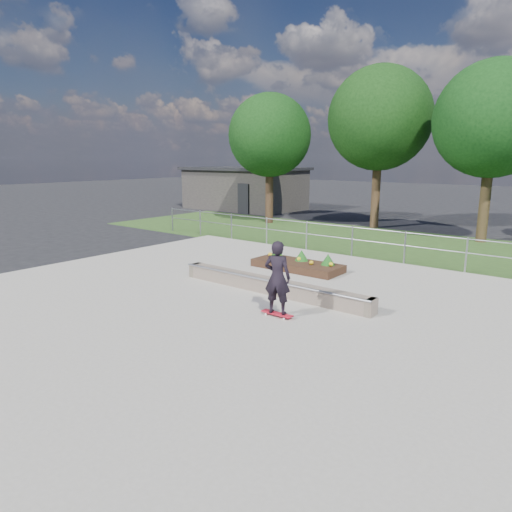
{
  "coord_description": "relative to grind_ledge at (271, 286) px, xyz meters",
  "views": [
    {
      "loc": [
        7.6,
        -7.79,
        3.66
      ],
      "look_at": [
        0.2,
        1.5,
        1.1
      ],
      "focal_mm": 32.0,
      "sensor_mm": 36.0,
      "label": 1
    }
  ],
  "objects": [
    {
      "name": "concrete_slab",
      "position": [
        -0.49,
        -1.78,
        -0.23
      ],
      "size": [
        15.0,
        15.0,
        0.06
      ],
      "primitive_type": "cube",
      "color": "gray",
      "rests_on": "ground"
    },
    {
      "name": "grass_verge",
      "position": [
        -0.49,
        9.22,
        -0.25
      ],
      "size": [
        30.0,
        8.0,
        0.02
      ],
      "primitive_type": "cube",
      "color": "#2A471C",
      "rests_on": "ground"
    },
    {
      "name": "tree_mid_right",
      "position": [
        2.51,
        12.22,
        4.97
      ],
      "size": [
        4.9,
        4.9,
        7.7
      ],
      "color": "#312313",
      "rests_on": "ground"
    },
    {
      "name": "ground",
      "position": [
        -0.49,
        -1.78,
        -0.26
      ],
      "size": [
        120.0,
        120.0,
        0.0
      ],
      "primitive_type": "plane",
      "color": "black",
      "rests_on": "ground"
    },
    {
      "name": "building",
      "position": [
        -14.49,
        16.22,
        1.25
      ],
      "size": [
        8.4,
        5.4,
        3.0
      ],
      "color": "#2D2A28",
      "rests_on": "ground"
    },
    {
      "name": "planter_bed",
      "position": [
        -0.94,
        2.76,
        -0.02
      ],
      "size": [
        3.0,
        1.2,
        0.61
      ],
      "color": "black",
      "rests_on": "concrete_slab"
    },
    {
      "name": "tree_mid_left",
      "position": [
        -2.99,
        13.22,
        5.34
      ],
      "size": [
        5.25,
        5.25,
        8.25
      ],
      "color": "#352215",
      "rests_on": "ground"
    },
    {
      "name": "fence",
      "position": [
        -0.49,
        5.72,
        0.51
      ],
      "size": [
        20.06,
        0.06,
        1.2
      ],
      "color": "gray",
      "rests_on": "ground"
    },
    {
      "name": "tree_far_left",
      "position": [
        -8.49,
        11.22,
        4.59
      ],
      "size": [
        4.55,
        4.55,
        7.15
      ],
      "color": "#311E13",
      "rests_on": "ground"
    },
    {
      "name": "skateboarder",
      "position": [
        1.24,
        -1.41,
        0.72
      ],
      "size": [
        0.8,
        0.56,
        1.79
      ],
      "color": "white",
      "rests_on": "concrete_slab"
    },
    {
      "name": "grind_ledge",
      "position": [
        0.0,
        0.0,
        0.0
      ],
      "size": [
        6.0,
        0.44,
        0.43
      ],
      "color": "#68594D",
      "rests_on": "concrete_slab"
    }
  ]
}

